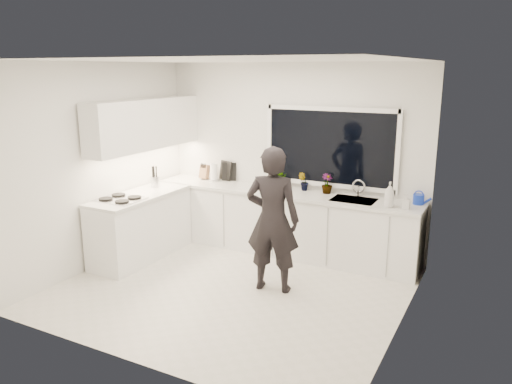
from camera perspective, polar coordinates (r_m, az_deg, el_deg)
The scene contains 25 objects.
floor at distance 6.19m, azimuth -2.87°, elevation -11.14°, with size 4.00×3.50×0.02m, color beige.
wall_back at distance 7.29m, azimuth 4.05°, elevation 3.93°, with size 4.00×0.02×2.70m, color white.
wall_left at distance 6.97m, azimuth -17.41°, elevation 2.87°, with size 0.02×3.50×2.70m, color white.
wall_right at distance 5.06m, azimuth 16.97°, elevation -1.16°, with size 0.02×3.50×2.70m, color white.
ceiling at distance 5.61m, azimuth -3.22°, elevation 14.91°, with size 4.00×3.50×0.02m, color white.
window at distance 7.01m, azimuth 8.47°, elevation 5.07°, with size 1.80×0.02×1.00m, color black.
base_cabinets_back at distance 7.23m, azimuth 2.94°, elevation -3.56°, with size 3.92×0.58×0.88m, color white.
base_cabinets_left at distance 7.22m, azimuth -13.01°, elevation -3.95°, with size 0.58×1.60×0.88m, color white.
countertop_back at distance 7.10m, azimuth 2.95°, elevation -0.04°, with size 3.94×0.62×0.04m, color silver.
countertop_left at distance 7.09m, azimuth -13.21°, elevation -0.41°, with size 0.62×1.60×0.04m, color silver.
upper_cabinets at distance 7.26m, azimuth -12.54°, elevation 7.59°, with size 0.34×2.10×0.70m, color white.
sink at distance 6.76m, azimuth 11.09°, elevation -1.27°, with size 0.58×0.42×0.14m, color silver.
faucet at distance 6.90m, azimuth 11.63°, elevation 0.40°, with size 0.03×0.03×0.22m, color silver.
stovetop at distance 6.84m, azimuth -15.25°, elevation -0.75°, with size 0.56×0.48×0.03m, color black.
person at distance 5.89m, azimuth 1.90°, elevation -3.19°, with size 0.64×0.42×1.76m, color black.
pizza_tray at distance 7.15m, azimuth 1.41°, elevation 0.38°, with size 0.44×0.32×0.03m, color #B7B7BB.
pizza at distance 7.15m, azimuth 1.41°, elevation 0.51°, with size 0.40×0.29×0.01m, color #C4441A.
watering_can at distance 6.71m, azimuth 18.08°, elevation -0.80°, with size 0.14×0.14×0.13m, color #1331B5.
paper_towel_roll at distance 7.72m, azimuth -4.84°, elevation 2.22°, with size 0.11×0.11×0.26m, color white.
knife_block at distance 7.87m, azimuth -5.91°, elevation 2.26°, with size 0.13×0.10×0.22m, color #977246.
utensil_crock at distance 7.45m, azimuth -11.47°, elevation 1.16°, with size 0.13×0.13×0.16m, color silver.
picture_frame_large at distance 7.74m, azimuth -3.08°, elevation 2.35°, with size 0.22×0.02×0.28m, color black.
picture_frame_small at distance 7.77m, azimuth -3.50°, elevation 2.47°, with size 0.25×0.02×0.30m, color black.
herb_plants at distance 7.16m, azimuth 4.50°, elevation 1.36°, with size 0.95×0.23×0.28m.
soap_bottles at distance 6.44m, azimuth 15.42°, elevation -0.48°, with size 0.33×0.14×0.32m.
Camera 1 is at (2.87, -4.82, 2.62)m, focal length 35.00 mm.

